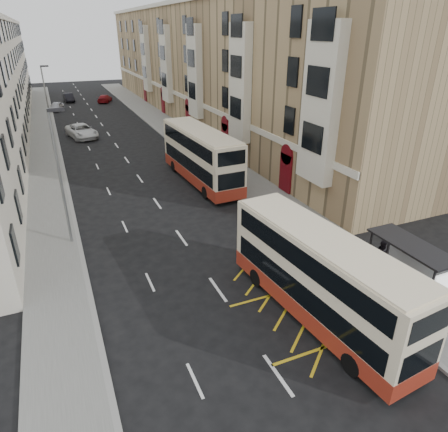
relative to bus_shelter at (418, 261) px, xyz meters
name	(u,v)px	position (x,y,z in m)	size (l,w,h in m)	color
ground	(254,341)	(-8.34, 0.39, -2.14)	(200.00, 200.00, 0.00)	black
pavement_right	(195,146)	(-0.34, 30.39, -2.06)	(4.00, 120.00, 0.15)	slate
pavement_left	(46,163)	(-15.84, 30.39, -2.06)	(3.00, 120.00, 0.15)	slate
kerb_right	(178,148)	(-2.34, 30.39, -2.06)	(0.25, 120.00, 0.15)	gray
kerb_left	(62,161)	(-14.34, 30.39, -2.06)	(0.25, 120.00, 0.15)	gray
road_markings	(103,126)	(-8.34, 45.39, -2.13)	(10.00, 110.00, 0.01)	silver
terrace_right	(203,63)	(6.54, 45.77, 5.38)	(10.75, 79.00, 15.25)	tan
bus_shelter	(418,261)	(0.00, 0.00, 0.00)	(1.65, 4.25, 2.70)	black
guard_railing	(304,237)	(-2.09, 6.14, -1.28)	(0.06, 6.56, 1.01)	red
street_lamp_near	(60,171)	(-14.69, 12.39, 2.50)	(0.93, 0.18, 8.00)	slate
street_lamp_far	(47,97)	(-14.69, 42.39, 2.50)	(0.93, 0.18, 8.00)	slate
double_decker_front	(320,277)	(-5.00, 0.75, -0.03)	(3.32, 10.54, 4.13)	beige
double_decker_rear	(201,156)	(-3.64, 19.43, 0.17)	(3.15, 11.47, 4.53)	beige
litter_bin	(429,325)	(-1.43, -2.31, -1.51)	(0.56, 0.56, 0.93)	black
pedestrian_near	(445,322)	(-1.22, -2.77, -1.04)	(0.69, 0.45, 1.89)	black
pedestrian_mid	(382,254)	(0.49, 2.56, -1.16)	(0.80, 0.63, 1.65)	black
pedestrian_far	(321,245)	(-1.99, 4.63, -1.10)	(1.04, 0.43, 1.77)	black
white_van	(82,131)	(-11.51, 39.65, -1.34)	(2.66, 5.76, 1.60)	white
car_silver	(56,106)	(-13.54, 59.64, -1.46)	(1.61, 4.00, 1.36)	#B6B8BF
car_dark	(69,98)	(-11.08, 68.17, -1.42)	(1.53, 4.38, 1.44)	black
car_red	(105,98)	(-5.20, 65.04, -1.48)	(1.83, 4.50, 1.31)	maroon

